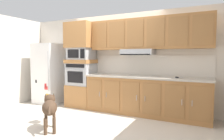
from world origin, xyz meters
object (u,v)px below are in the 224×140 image
object	(u,v)px
dog	(50,107)
microwave	(81,54)
refrigerator	(49,73)
built_in_oven	(81,74)
screwdriver	(177,77)

from	to	relation	value
dog	microwave	bearing A→B (deg)	-27.69
refrigerator	built_in_oven	world-z (taller)	refrigerator
built_in_oven	dog	xyz separation A→B (m)	(0.48, -1.72, -0.47)
refrigerator	microwave	distance (m)	1.27
refrigerator	dog	xyz separation A→B (m)	(1.61, -1.65, -0.45)
refrigerator	microwave	size ratio (longest dim) A/B	2.73
dog	refrigerator	bearing A→B (deg)	1.00
refrigerator	microwave	bearing A→B (deg)	3.43
refrigerator	screwdriver	size ratio (longest dim) A/B	10.44
screwdriver	dog	world-z (taller)	screwdriver
refrigerator	microwave	xyz separation A→B (m)	(1.13, 0.07, 0.58)
refrigerator	screwdriver	distance (m)	3.69
built_in_oven	microwave	distance (m)	0.56
dog	screwdriver	bearing A→B (deg)	-94.60
microwave	screwdriver	xyz separation A→B (m)	(2.56, -0.05, -0.53)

